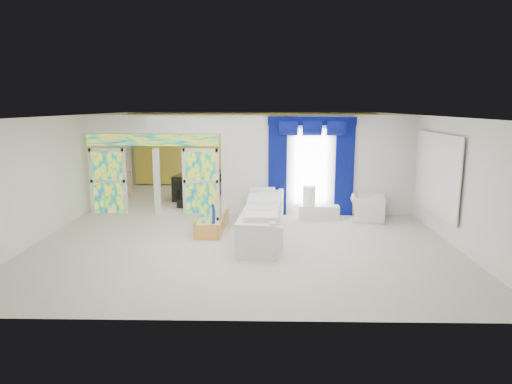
{
  "coord_description": "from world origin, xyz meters",
  "views": [
    {
      "loc": [
        0.53,
        -12.39,
        3.27
      ],
      "look_at": [
        0.3,
        -1.2,
        1.1
      ],
      "focal_mm": 31.38,
      "sensor_mm": 36.0,
      "label": 1
    }
  ],
  "objects_px": {
    "console_table": "(319,212)",
    "armchair": "(368,207)",
    "grand_piano": "(197,186)",
    "coffee_table": "(212,223)",
    "white_sofa": "(263,219)"
  },
  "relations": [
    {
      "from": "console_table",
      "to": "grand_piano",
      "type": "distance_m",
      "value": 4.98
    },
    {
      "from": "armchair",
      "to": "console_table",
      "type": "bearing_deg",
      "value": 101.86
    },
    {
      "from": "white_sofa",
      "to": "coffee_table",
      "type": "relative_size",
      "value": 2.3
    },
    {
      "from": "grand_piano",
      "to": "coffee_table",
      "type": "bearing_deg",
      "value": -68.35
    },
    {
      "from": "console_table",
      "to": "armchair",
      "type": "distance_m",
      "value": 1.43
    },
    {
      "from": "coffee_table",
      "to": "grand_piano",
      "type": "xyz_separation_m",
      "value": [
        -1.03,
        4.27,
        0.24
      ]
    },
    {
      "from": "console_table",
      "to": "armchair",
      "type": "relative_size",
      "value": 1.05
    },
    {
      "from": "white_sofa",
      "to": "coffee_table",
      "type": "distance_m",
      "value": 1.4
    },
    {
      "from": "console_table",
      "to": "armchair",
      "type": "xyz_separation_m",
      "value": [
        1.42,
        -0.05,
        0.17
      ]
    },
    {
      "from": "console_table",
      "to": "grand_piano",
      "type": "relative_size",
      "value": 0.67
    },
    {
      "from": "white_sofa",
      "to": "armchair",
      "type": "bearing_deg",
      "value": 32.21
    },
    {
      "from": "white_sofa",
      "to": "coffee_table",
      "type": "xyz_separation_m",
      "value": [
        -1.35,
        0.3,
        -0.19
      ]
    },
    {
      "from": "coffee_table",
      "to": "armchair",
      "type": "bearing_deg",
      "value": 16.41
    },
    {
      "from": "white_sofa",
      "to": "coffee_table",
      "type": "bearing_deg",
      "value": 172.06
    },
    {
      "from": "console_table",
      "to": "grand_piano",
      "type": "bearing_deg",
      "value": 143.94
    }
  ]
}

